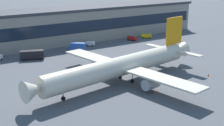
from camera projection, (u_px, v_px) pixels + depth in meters
The scene contains 10 objects.
ground_plane at pixel (129, 79), 95.33m from camera, with size 600.00×600.00×0.00m, color #4C4F54.
terminal_building at pixel (49, 27), 139.28m from camera, with size 158.33×19.01×15.15m.
airliner at pixel (122, 66), 91.61m from camera, with size 60.76×52.18×16.69m.
stair_truck at pixel (78, 47), 127.28m from camera, with size 5.90×5.98×3.55m.
baggage_tug at pixel (91, 43), 137.12m from camera, with size 3.85×4.04×1.85m.
follow_me_car at pixel (132, 38), 147.72m from camera, with size 2.84×4.71×1.85m.
pushback_tractor at pixel (146, 36), 153.17m from camera, with size 5.25×5.21×1.75m.
fuel_truck at pixel (31, 55), 115.81m from camera, with size 8.85×5.49×3.35m.
traffic_cone_0 at pixel (154, 91), 85.07m from camera, with size 0.45×0.45×0.56m, color #F2590C.
traffic_cone_1 at pixel (208, 75), 98.05m from camera, with size 0.55×0.55×0.68m, color #F2590C.
Camera 1 is at (-54.81, -71.71, 31.45)m, focal length 51.11 mm.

